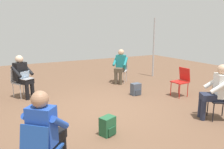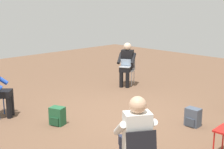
{
  "view_description": "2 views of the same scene",
  "coord_description": "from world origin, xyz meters",
  "px_view_note": "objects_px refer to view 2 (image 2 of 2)",
  "views": [
    {
      "loc": [
        2.26,
        4.56,
        2.0
      ],
      "look_at": [
        -0.23,
        -0.05,
        0.88
      ],
      "focal_mm": 35.0,
      "sensor_mm": 36.0,
      "label": 1
    },
    {
      "loc": [
        -4.39,
        4.45,
        2.36
      ],
      "look_at": [
        0.15,
        -0.02,
        0.89
      ],
      "focal_mm": 50.0,
      "sensor_mm": 36.0,
      "label": 2
    }
  ],
  "objects_px": {
    "person_with_laptop": "(127,62)",
    "person_in_white": "(135,135)",
    "backpack_near_laptop_user": "(193,118)",
    "chair_southeast": "(128,68)",
    "backpack_by_empty_chair": "(57,117)"
  },
  "relations": [
    {
      "from": "chair_southeast",
      "to": "backpack_near_laptop_user",
      "type": "relative_size",
      "value": 2.36
    },
    {
      "from": "backpack_near_laptop_user",
      "to": "person_in_white",
      "type": "bearing_deg",
      "value": 102.57
    },
    {
      "from": "person_with_laptop",
      "to": "person_in_white",
      "type": "relative_size",
      "value": 1.0
    },
    {
      "from": "person_with_laptop",
      "to": "backpack_by_empty_chair",
      "type": "relative_size",
      "value": 3.44
    },
    {
      "from": "backpack_by_empty_chair",
      "to": "person_in_white",
      "type": "bearing_deg",
      "value": 169.19
    },
    {
      "from": "backpack_near_laptop_user",
      "to": "backpack_by_empty_chair",
      "type": "bearing_deg",
      "value": 44.0
    },
    {
      "from": "person_with_laptop",
      "to": "backpack_near_laptop_user",
      "type": "bearing_deg",
      "value": 126.37
    },
    {
      "from": "person_with_laptop",
      "to": "person_in_white",
      "type": "distance_m",
      "value": 5.09
    },
    {
      "from": "chair_southeast",
      "to": "backpack_by_empty_chair",
      "type": "bearing_deg",
      "value": 79.88
    },
    {
      "from": "backpack_near_laptop_user",
      "to": "chair_southeast",
      "type": "bearing_deg",
      "value": -25.65
    },
    {
      "from": "person_in_white",
      "to": "backpack_near_laptop_user",
      "type": "relative_size",
      "value": 3.44
    },
    {
      "from": "chair_southeast",
      "to": "person_with_laptop",
      "type": "distance_m",
      "value": 0.26
    },
    {
      "from": "chair_southeast",
      "to": "person_with_laptop",
      "type": "relative_size",
      "value": 0.69
    },
    {
      "from": "person_with_laptop",
      "to": "backpack_by_empty_chair",
      "type": "xyz_separation_m",
      "value": [
        -1.1,
        3.19,
        -0.53
      ]
    },
    {
      "from": "chair_southeast",
      "to": "backpack_by_empty_chair",
      "type": "distance_m",
      "value": 3.56
    }
  ]
}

